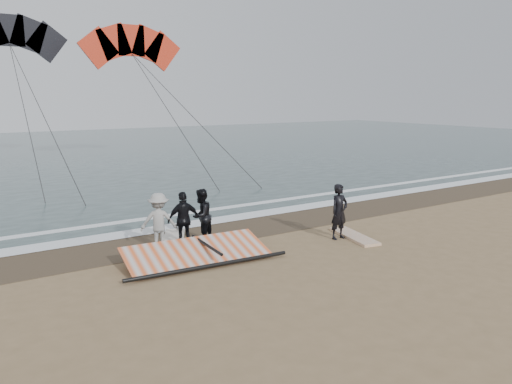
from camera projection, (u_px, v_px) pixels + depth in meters
ground at (321, 263)px, 14.12m from camera, size 120.00×120.00×0.00m
sea at (62, 153)px, 41.29m from camera, size 120.00×54.00×0.02m
wet_sand at (239, 228)px, 17.82m from camera, size 120.00×2.80×0.01m
foam_near at (220, 220)px, 18.97m from camera, size 120.00×0.90×0.01m
foam_far at (200, 211)px, 20.37m from camera, size 120.00×0.45×0.01m
man_main at (339, 212)px, 16.39m from camera, size 0.69×0.47×1.84m
board_white at (354, 236)px, 16.68m from camera, size 1.08×2.32×0.09m
board_cream at (173, 240)px, 16.19m from camera, size 1.72×2.47×0.10m
trio_cluster at (179, 219)px, 15.59m from camera, size 2.59×1.16×1.77m
sail_rig at (193, 254)px, 14.30m from camera, size 4.78×2.07×0.52m
kite_red at (132, 50)px, 32.68m from camera, size 7.77×6.23×14.44m
kite_dark at (9, 40)px, 32.12m from camera, size 8.24×7.81×17.31m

